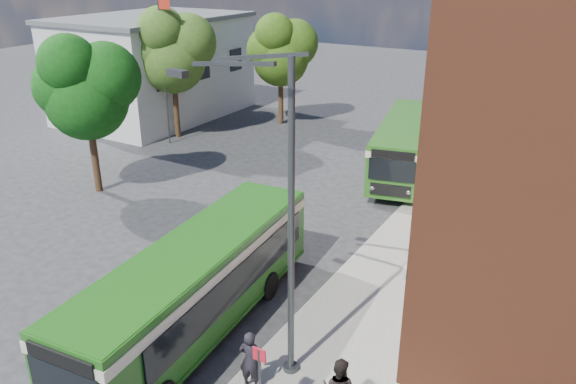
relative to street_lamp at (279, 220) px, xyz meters
The scene contains 13 objects.
ground 7.10m from the street_lamp, 157.54° to the left, with size 120.00×120.00×0.00m, color #27272A.
pavement 11.27m from the street_lamp, 77.80° to the left, with size 6.00×48.00×0.15m, color gray.
kerb_line 11.12m from the street_lamp, 95.07° to the left, with size 0.12×48.00×0.01m, color beige.
white_building 30.38m from the street_lamp, 138.79° to the left, with size 9.40×13.40×7.30m.
flagpole 22.89m from the street_lamp, 139.05° to the left, with size 0.95×0.10×9.00m.
street_lamp is the anchor object (origin of this frame).
bus_stop_sign 4.02m from the street_lamp, 70.87° to the right, with size 0.35×0.08×2.52m.
bus_front 4.39m from the street_lamp, behind, with size 3.41×10.98×3.02m.
bus_rear 17.67m from the street_lamp, 97.90° to the left, with size 4.59×10.38×3.02m.
pedestrian_a 3.93m from the street_lamp, 101.65° to the right, with size 0.65×0.43×1.78m, color black.
tree_left 16.55m from the street_lamp, 155.15° to the left, with size 4.71×4.48×7.95m.
tree_mid 24.18m from the street_lamp, 137.37° to the left, with size 5.02×4.77×8.47m.
tree_right 26.39m from the street_lamp, 120.78° to the left, with size 4.59×4.37×7.75m.
Camera 1 is at (11.62, -13.18, 11.02)m, focal length 35.00 mm.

